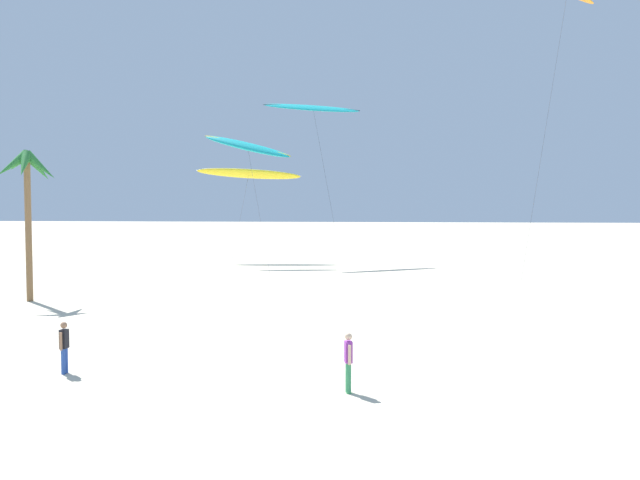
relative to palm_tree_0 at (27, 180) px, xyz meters
name	(u,v)px	position (x,y,z in m)	size (l,w,h in m)	color
palm_tree_0	(27,180)	(0.00, 0.00, 0.00)	(3.31, 3.29, 7.96)	olive
flying_kite_4	(313,108)	(12.96, 24.42, 6.36)	(8.25, 11.32, 13.19)	#19B2B7
flying_kite_5	(248,147)	(7.86, 22.20, 3.07)	(7.15, 8.47, 10.76)	#19B2B7
flying_kite_6	(249,174)	(7.42, 25.09, 0.97)	(9.02, 10.17, 8.14)	yellow
person_foreground_walker	(348,360)	(17.44, -17.00, -5.46)	(0.26, 0.50, 1.72)	#338E56
person_far_watcher	(64,345)	(8.44, -15.37, -5.50)	(0.22, 0.51, 1.65)	#284CA3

